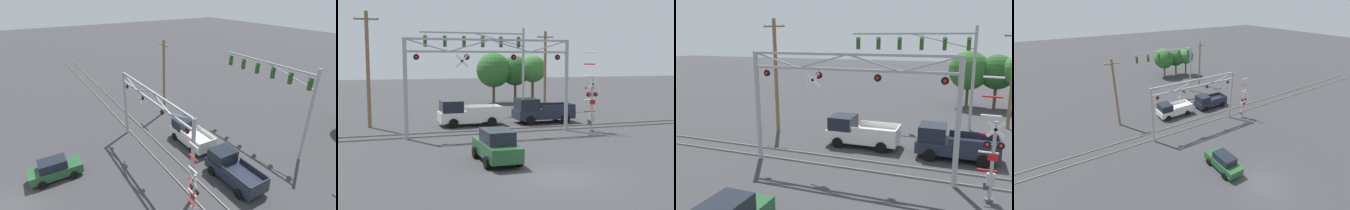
% 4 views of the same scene
% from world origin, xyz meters
% --- Properties ---
extents(ground_plane, '(200.00, 200.00, 0.00)m').
position_xyz_m(ground_plane, '(0.00, 0.00, 0.00)').
color(ground_plane, '#38383A').
extents(rail_track_near, '(80.00, 0.08, 0.10)m').
position_xyz_m(rail_track_near, '(0.00, 11.52, 0.05)').
color(rail_track_near, gray).
rests_on(rail_track_near, ground_plane).
extents(rail_track_far, '(80.00, 0.08, 0.10)m').
position_xyz_m(rail_track_far, '(0.00, 12.95, 0.05)').
color(rail_track_far, gray).
rests_on(rail_track_far, ground_plane).
extents(crossing_gantry, '(11.79, 0.29, 6.63)m').
position_xyz_m(crossing_gantry, '(-0.01, 11.24, 4.37)').
color(crossing_gantry, '#9EA0A5').
rests_on(crossing_gantry, ground_plane).
extents(crossing_signal_mast, '(1.12, 0.35, 5.81)m').
position_xyz_m(crossing_signal_mast, '(7.30, 10.25, 2.00)').
color(crossing_signal_mast, '#9EA0A5').
rests_on(crossing_signal_mast, ground_plane).
extents(traffic_signal_span, '(10.20, 0.39, 8.32)m').
position_xyz_m(traffic_signal_span, '(3.56, 22.53, 5.98)').
color(traffic_signal_span, '#9EA0A5').
rests_on(traffic_signal_span, ground_plane).
extents(pickup_truck_lead, '(4.92, 2.34, 2.04)m').
position_xyz_m(pickup_truck_lead, '(-0.77, 15.79, 0.95)').
color(pickup_truck_lead, silver).
rests_on(pickup_truck_lead, ground_plane).
extents(pickup_truck_following, '(4.92, 2.34, 2.04)m').
position_xyz_m(pickup_truck_following, '(5.41, 15.44, 0.95)').
color(pickup_truck_following, '#1E2333').
rests_on(pickup_truck_following, ground_plane).
extents(sedan_waiting, '(1.87, 3.96, 1.70)m').
position_xyz_m(sedan_waiting, '(-1.91, 3.45, 0.84)').
color(sedan_waiting, '#23512D').
rests_on(sedan_waiting, ground_plane).
extents(utility_pole_left, '(1.80, 0.28, 8.85)m').
position_xyz_m(utility_pole_left, '(-8.05, 17.06, 4.57)').
color(utility_pole_left, brown).
rests_on(utility_pole_left, ground_plane).
extents(utility_pole_right, '(1.80, 0.28, 8.15)m').
position_xyz_m(utility_pole_right, '(9.55, 24.04, 4.22)').
color(utility_pole_right, brown).
rests_on(utility_pole_right, ground_plane).
extents(background_tree_beyond_span, '(3.64, 3.64, 5.71)m').
position_xyz_m(background_tree_beyond_span, '(9.06, 32.13, 3.87)').
color(background_tree_beyond_span, brown).
rests_on(background_tree_beyond_span, ground_plane).
extents(background_tree_far_left_verge, '(4.16, 4.16, 6.06)m').
position_xyz_m(background_tree_far_left_verge, '(6.30, 32.14, 3.97)').
color(background_tree_far_left_verge, brown).
rests_on(background_tree_far_left_verge, ground_plane).
extents(background_tree_far_right_verge, '(3.30, 3.30, 5.79)m').
position_xyz_m(background_tree_far_right_verge, '(10.96, 31.14, 4.11)').
color(background_tree_far_right_verge, brown).
rests_on(background_tree_far_right_verge, ground_plane).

